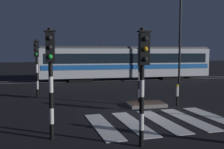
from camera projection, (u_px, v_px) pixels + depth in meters
name	position (u px, v px, depth m)	size (l,w,h in m)	color
ground_plane	(145.00, 111.00, 12.48)	(120.00, 120.00, 0.00)	black
rail_near	(99.00, 81.00, 24.73)	(80.00, 0.12, 0.03)	#59595E
rail_far	(96.00, 80.00, 26.12)	(80.00, 0.12, 0.03)	#59595E
crosswalk_zebra	(161.00, 121.00, 10.59)	(5.79, 4.00, 0.02)	silver
traffic_island	(146.00, 104.00, 13.56)	(1.86, 1.28, 0.18)	slate
traffic_light_corner_near_left	(50.00, 67.00, 8.15)	(0.36, 0.42, 3.52)	black
traffic_light_median_centre	(140.00, 67.00, 13.36)	(0.36, 0.42, 3.04)	black
traffic_light_corner_far_left	(37.00, 59.00, 15.85)	(0.36, 0.42, 3.52)	black
traffic_light_kerb_mid_left	(143.00, 69.00, 7.51)	(0.36, 0.42, 3.47)	black
street_lamp_trackside_right	(181.00, 28.00, 22.57)	(0.44, 1.21, 7.58)	black
tram	(126.00, 62.00, 25.90)	(16.73, 2.58, 4.15)	silver
bollard_island_edge	(177.00, 95.00, 13.57)	(0.12, 0.12, 1.11)	black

